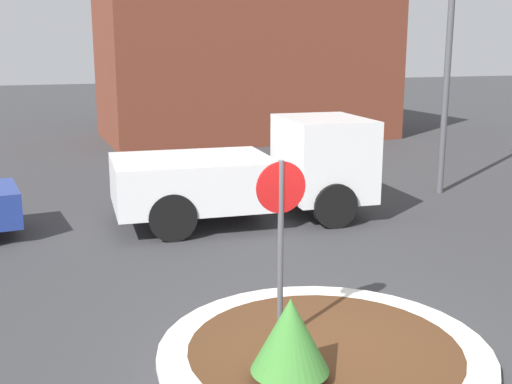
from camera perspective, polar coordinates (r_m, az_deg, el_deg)
ground_plane at (r=8.04m, az=6.06°, el=-14.35°), size 120.00×120.00×0.00m
traffic_island at (r=8.01m, az=6.07°, el=-13.94°), size 4.01×4.01×0.13m
stop_sign at (r=7.58m, az=2.21°, el=-2.82°), size 0.62×0.07×2.38m
island_shrub at (r=7.00m, az=3.06°, el=-12.55°), size 0.85×0.85×0.94m
utility_truck at (r=13.69m, az=-0.10°, el=1.86°), size 5.57×2.78×2.15m
storefront_building at (r=26.57m, az=-0.98°, el=12.89°), size 11.32×6.07×7.37m
light_pole at (r=16.70m, az=16.90°, el=14.22°), size 0.70×0.30×7.31m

